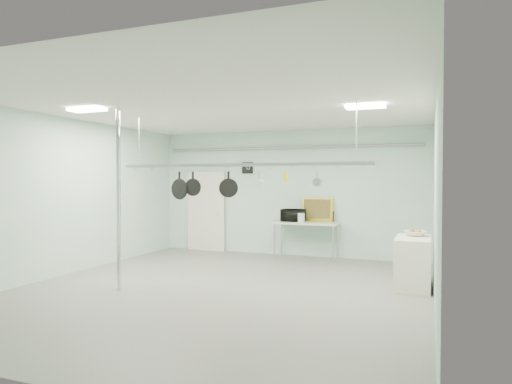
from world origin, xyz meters
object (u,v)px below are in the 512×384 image
at_px(side_cabinet, 413,262).
at_px(skillet_left, 179,186).
at_px(pot_rack, 238,163).
at_px(prep_table, 306,225).
at_px(microwave, 293,215).
at_px(skillet_mid, 193,184).
at_px(chrome_pole, 118,199).
at_px(coffee_canister, 301,218).
at_px(fruit_bowl, 415,233).
at_px(skillet_right, 229,184).

height_order(side_cabinet, skillet_left, skillet_left).
bearing_deg(skillet_left, pot_rack, 12.59).
relative_size(prep_table, side_cabinet, 1.33).
xyz_separation_m(microwave, skillet_mid, (-0.98, -3.31, 0.80)).
bearing_deg(side_cabinet, skillet_mid, -164.10).
xyz_separation_m(chrome_pole, coffee_canister, (2.21, 4.05, -0.58)).
bearing_deg(fruit_bowl, microwave, 145.49).
distance_m(pot_rack, coffee_canister, 3.39).
distance_m(prep_table, pot_rack, 3.61).
distance_m(side_cabinet, microwave, 3.68).
bearing_deg(prep_table, fruit_bowl, -37.71).
bearing_deg(pot_rack, fruit_bowl, 23.76).
relative_size(microwave, coffee_canister, 2.38).
relative_size(chrome_pole, pot_rack, 0.67).
distance_m(prep_table, skillet_mid, 3.70).
relative_size(skillet_left, skillet_mid, 1.17).
distance_m(chrome_pole, skillet_right, 1.95).
relative_size(pot_rack, skillet_right, 10.51).
xyz_separation_m(chrome_pole, fruit_bowl, (4.87, 2.21, -0.65)).
bearing_deg(prep_table, pot_rack, -96.91).
xyz_separation_m(pot_rack, coffee_canister, (0.31, 3.15, -1.21)).
bearing_deg(skillet_mid, coffee_canister, 65.76).
distance_m(prep_table, skillet_right, 3.50).
relative_size(prep_table, skillet_mid, 3.51).
bearing_deg(coffee_canister, skillet_mid, -111.28).
height_order(chrome_pole, skillet_right, chrome_pole).
distance_m(prep_table, side_cabinet, 3.39).
xyz_separation_m(chrome_pole, skillet_mid, (0.99, 0.90, 0.26)).
xyz_separation_m(prep_table, skillet_right, (-0.58, -3.30, 1.02)).
height_order(prep_table, microwave, microwave).
xyz_separation_m(prep_table, coffee_canister, (-0.09, -0.15, 0.19)).
xyz_separation_m(microwave, fruit_bowl, (2.90, -2.00, -0.11)).
height_order(side_cabinet, microwave, microwave).
bearing_deg(chrome_pole, microwave, 64.91).
height_order(chrome_pole, microwave, chrome_pole).
bearing_deg(chrome_pole, coffee_canister, 61.34).
height_order(prep_table, skillet_left, skillet_left).
distance_m(chrome_pole, prep_table, 4.85).
bearing_deg(chrome_pole, skillet_mid, 42.35).
bearing_deg(prep_table, microwave, 178.79).
relative_size(prep_table, microwave, 2.93).
relative_size(pot_rack, skillet_left, 9.01).
distance_m(pot_rack, microwave, 3.51).
distance_m(coffee_canister, skillet_right, 3.30).
bearing_deg(skillet_mid, skillet_left, 177.04).
bearing_deg(side_cabinet, prep_table, 139.21).
relative_size(coffee_canister, skillet_left, 0.43).
xyz_separation_m(prep_table, fruit_bowl, (2.57, -1.99, 0.12)).
relative_size(prep_table, pot_rack, 0.33).
bearing_deg(fruit_bowl, chrome_pole, -155.62).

